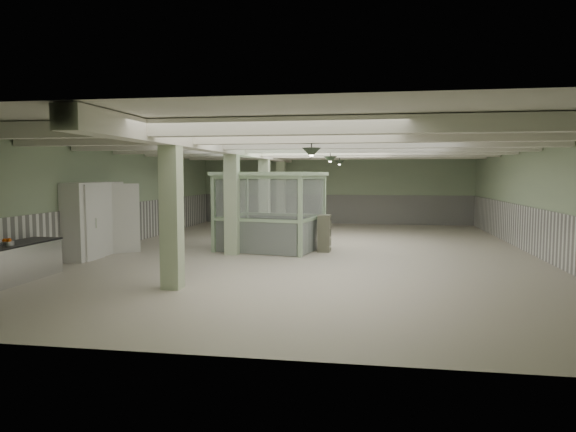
# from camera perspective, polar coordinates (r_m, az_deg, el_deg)

# --- Properties ---
(floor) EXTENTS (20.00, 20.00, 0.00)m
(floor) POSITION_cam_1_polar(r_m,az_deg,el_deg) (17.06, 2.85, -3.98)
(floor) COLOR beige
(floor) RESTS_ON ground
(ceiling) EXTENTS (14.00, 20.00, 0.02)m
(ceiling) POSITION_cam_1_polar(r_m,az_deg,el_deg) (16.90, 2.90, 8.18)
(ceiling) COLOR silver
(ceiling) RESTS_ON wall_back
(wall_back) EXTENTS (14.00, 0.02, 3.60)m
(wall_back) POSITION_cam_1_polar(r_m,az_deg,el_deg) (26.84, 5.24, 3.00)
(wall_back) COLOR #8CA281
(wall_back) RESTS_ON floor
(wall_front) EXTENTS (14.00, 0.02, 3.60)m
(wall_front) POSITION_cam_1_polar(r_m,az_deg,el_deg) (7.06, -6.16, -1.47)
(wall_front) COLOR #8CA281
(wall_front) RESTS_ON floor
(wall_left) EXTENTS (0.02, 20.00, 3.60)m
(wall_left) POSITION_cam_1_polar(r_m,az_deg,el_deg) (18.98, -18.64, 2.12)
(wall_left) COLOR #8CA281
(wall_left) RESTS_ON floor
(wall_right) EXTENTS (0.02, 20.00, 3.60)m
(wall_right) POSITION_cam_1_polar(r_m,az_deg,el_deg) (17.55, 26.23, 1.70)
(wall_right) COLOR #8CA281
(wall_right) RESTS_ON floor
(wainscot_left) EXTENTS (0.05, 19.90, 1.50)m
(wainscot_left) POSITION_cam_1_polar(r_m,az_deg,el_deg) (19.04, -18.50, -1.04)
(wainscot_left) COLOR white
(wainscot_left) RESTS_ON floor
(wainscot_right) EXTENTS (0.05, 19.90, 1.50)m
(wainscot_right) POSITION_cam_1_polar(r_m,az_deg,el_deg) (17.62, 26.04, -1.71)
(wainscot_right) COLOR white
(wainscot_right) RESTS_ON floor
(wainscot_back) EXTENTS (13.90, 0.05, 1.50)m
(wainscot_back) POSITION_cam_1_polar(r_m,az_deg,el_deg) (26.87, 5.22, 0.76)
(wainscot_back) COLOR white
(wainscot_back) RESTS_ON floor
(girder) EXTENTS (0.45, 19.90, 0.40)m
(girder) POSITION_cam_1_polar(r_m,az_deg,el_deg) (17.35, -5.41, 7.35)
(girder) COLOR silver
(girder) RESTS_ON ceiling
(beam_a) EXTENTS (13.90, 0.35, 0.32)m
(beam_a) POSITION_cam_1_polar(r_m,az_deg,el_deg) (9.49, -2.18, 9.90)
(beam_a) COLOR silver
(beam_a) RESTS_ON ceiling
(beam_b) EXTENTS (13.90, 0.35, 0.32)m
(beam_b) POSITION_cam_1_polar(r_m,az_deg,el_deg) (11.95, 0.22, 8.81)
(beam_b) COLOR silver
(beam_b) RESTS_ON ceiling
(beam_c) EXTENTS (13.90, 0.35, 0.32)m
(beam_c) POSITION_cam_1_polar(r_m,az_deg,el_deg) (14.42, 1.79, 8.09)
(beam_c) COLOR silver
(beam_c) RESTS_ON ceiling
(beam_d) EXTENTS (13.90, 0.35, 0.32)m
(beam_d) POSITION_cam_1_polar(r_m,az_deg,el_deg) (16.89, 2.89, 7.57)
(beam_d) COLOR silver
(beam_d) RESTS_ON ceiling
(beam_e) EXTENTS (13.90, 0.35, 0.32)m
(beam_e) POSITION_cam_1_polar(r_m,az_deg,el_deg) (19.38, 3.72, 7.19)
(beam_e) COLOR silver
(beam_e) RESTS_ON ceiling
(beam_f) EXTENTS (13.90, 0.35, 0.32)m
(beam_f) POSITION_cam_1_polar(r_m,az_deg,el_deg) (21.86, 4.35, 6.89)
(beam_f) COLOR silver
(beam_f) RESTS_ON ceiling
(beam_g) EXTENTS (13.90, 0.35, 0.32)m
(beam_g) POSITION_cam_1_polar(r_m,az_deg,el_deg) (24.35, 4.86, 6.65)
(beam_g) COLOR silver
(beam_g) RESTS_ON ceiling
(column_a) EXTENTS (0.42, 0.42, 3.60)m
(column_a) POSITION_cam_1_polar(r_m,az_deg,el_deg) (11.64, -12.82, 0.83)
(column_a) COLOR beige
(column_a) RESTS_ON floor
(column_b) EXTENTS (0.42, 0.42, 3.60)m
(column_b) POSITION_cam_1_polar(r_m,az_deg,el_deg) (16.38, -6.25, 1.97)
(column_b) COLOR beige
(column_b) RESTS_ON floor
(column_c) EXTENTS (0.42, 0.42, 3.60)m
(column_c) POSITION_cam_1_polar(r_m,az_deg,el_deg) (21.23, -2.65, 2.59)
(column_c) COLOR beige
(column_c) RESTS_ON floor
(column_d) EXTENTS (0.42, 0.42, 3.60)m
(column_d) POSITION_cam_1_polar(r_m,az_deg,el_deg) (25.16, -0.78, 2.91)
(column_d) COLOR beige
(column_d) RESTS_ON floor
(pendant_front) EXTENTS (0.44, 0.44, 0.22)m
(pendant_front) POSITION_cam_1_polar(r_m,az_deg,el_deg) (11.86, 2.62, 7.05)
(pendant_front) COLOR #2B3729
(pendant_front) RESTS_ON ceiling
(pendant_mid) EXTENTS (0.44, 0.44, 0.22)m
(pendant_mid) POSITION_cam_1_polar(r_m,az_deg,el_deg) (17.33, 4.73, 6.26)
(pendant_mid) COLOR #2B3729
(pendant_mid) RESTS_ON ceiling
(pendant_back) EXTENTS (0.44, 0.44, 0.22)m
(pendant_back) POSITION_cam_1_polar(r_m,az_deg,el_deg) (22.31, 5.74, 5.88)
(pendant_back) COLOR #2B3729
(pendant_back) RESTS_ON ceiling
(orange_bowl) EXTENTS (0.31, 0.31, 0.10)m
(orange_bowl) POSITION_cam_1_polar(r_m,az_deg,el_deg) (13.54, -28.69, -2.73)
(orange_bowl) COLOR #B2B2B7
(orange_bowl) RESTS_ON prep_counter
(walkin_cooler) EXTENTS (1.23, 2.64, 2.42)m
(walkin_cooler) POSITION_cam_1_polar(r_m,az_deg,el_deg) (17.06, -20.66, -0.17)
(walkin_cooler) COLOR white
(walkin_cooler) RESTS_ON floor
(guard_booth) EXTENTS (3.75, 3.36, 2.64)m
(guard_booth) POSITION_cam_1_polar(r_m,az_deg,el_deg) (17.41, -1.95, 2.08)
(guard_booth) COLOR #A8C79F
(guard_booth) RESTS_ON floor
(filing_cabinet) EXTENTS (0.42, 0.58, 1.22)m
(filing_cabinet) POSITION_cam_1_polar(r_m,az_deg,el_deg) (17.04, 4.06, -1.92)
(filing_cabinet) COLOR #646453
(filing_cabinet) RESTS_ON floor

